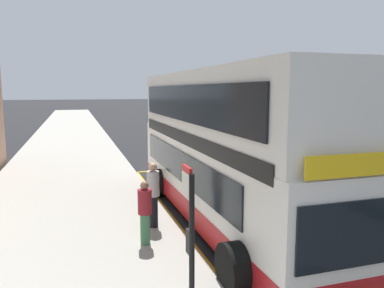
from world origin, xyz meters
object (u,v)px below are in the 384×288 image
object	(u,v)px
double_decker_bus	(223,152)
pedestrian_further_back	(145,210)
pedestrian_waiting_near_sign	(153,192)
parked_car_white_far	(176,117)
bus_stop_sign	(190,231)

from	to	relation	value
double_decker_bus	pedestrian_further_back	distance (m)	3.21
pedestrian_waiting_near_sign	double_decker_bus	bearing A→B (deg)	10.12
double_decker_bus	parked_car_white_far	xyz separation A→B (m)	(7.14, 32.09, -1.26)
pedestrian_further_back	double_decker_bus	bearing A→B (deg)	29.33
pedestrian_waiting_near_sign	pedestrian_further_back	size ratio (longest dim) A/B	1.14
parked_car_white_far	pedestrian_waiting_near_sign	bearing A→B (deg)	-107.92
pedestrian_further_back	pedestrian_waiting_near_sign	bearing A→B (deg)	68.48
bus_stop_sign	parked_car_white_far	distance (m)	38.05
parked_car_white_far	pedestrian_further_back	bearing A→B (deg)	-108.11
pedestrian_waiting_near_sign	bus_stop_sign	bearing A→B (deg)	-93.73
parked_car_white_far	pedestrian_further_back	distance (m)	34.96
bus_stop_sign	pedestrian_further_back	bearing A→B (deg)	92.59
double_decker_bus	bus_stop_sign	xyz separation A→B (m)	(-2.49, -4.71, -0.42)
pedestrian_waiting_near_sign	parked_car_white_far	bearing A→B (deg)	73.94
parked_car_white_far	pedestrian_further_back	xyz separation A→B (m)	(-9.78, -33.57, 0.19)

